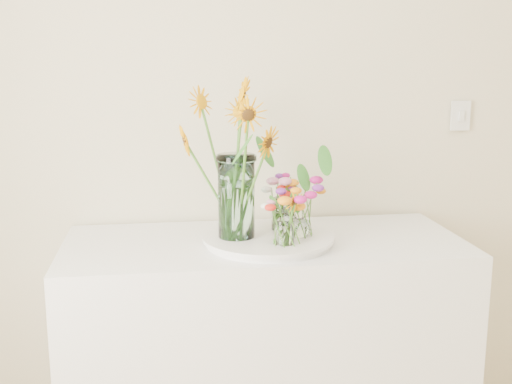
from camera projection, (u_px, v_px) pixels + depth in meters
counter at (264, 358)px, 2.35m from camera, size 1.40×0.60×0.90m
tray at (268, 241)px, 2.20m from camera, size 0.43×0.43×0.02m
mason_jar at (236, 197)px, 2.16m from camera, size 0.15×0.15×0.29m
sunflower_bouquet at (236, 161)px, 2.14m from camera, size 0.76×0.76×0.53m
small_vase_a at (284, 229)px, 2.10m from camera, size 0.08×0.08×0.11m
wildflower_posy_a at (284, 216)px, 2.09m from camera, size 0.20×0.20×0.20m
small_vase_b at (299, 221)px, 2.19m from camera, size 0.09×0.09×0.12m
wildflower_posy_b at (300, 208)px, 2.18m from camera, size 0.22×0.22×0.21m
small_vase_c at (281, 214)px, 2.27m from camera, size 0.07×0.07×0.12m
wildflower_posy_c at (281, 202)px, 2.27m from camera, size 0.17×0.17×0.21m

